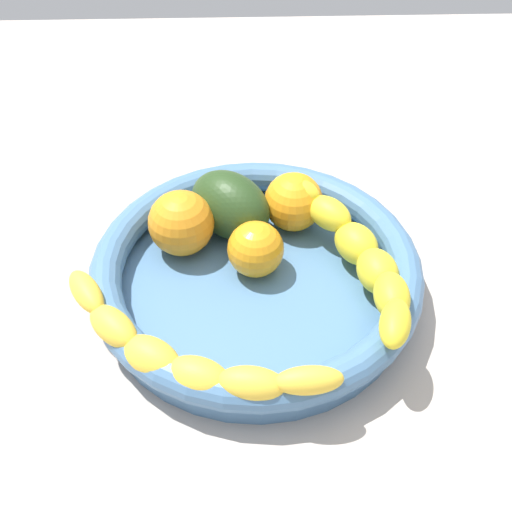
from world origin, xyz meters
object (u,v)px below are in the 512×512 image
object	(u,v)px
orange_mid_left	(181,223)
orange_mid_right	(294,202)
banana_draped_right	(180,355)
fruit_bowl	(256,275)
banana_draped_left	(358,254)
avocado_dark	(230,205)
orange_front	(259,249)

from	to	relation	value
orange_mid_left	orange_mid_right	xyz separation A→B (cm)	(10.81, 3.06, -0.23)
orange_mid_right	banana_draped_right	bearing A→B (deg)	-119.48
fruit_bowl	banana_draped_right	xyz separation A→B (cm)	(-6.29, -10.45, 1.93)
banana_draped_left	fruit_bowl	bearing A→B (deg)	178.60
banana_draped_left	avocado_dark	xyz separation A→B (cm)	(-11.42, 7.36, -0.20)
banana_draped_right	fruit_bowl	bearing A→B (deg)	58.97
avocado_dark	banana_draped_left	bearing A→B (deg)	-32.79
orange_mid_right	fruit_bowl	bearing A→B (deg)	-117.28
orange_mid_left	avocado_dark	bearing A→B (deg)	29.49
orange_front	orange_mid_left	size ratio (longest dim) A/B	0.83
fruit_bowl	orange_mid_right	bearing A→B (deg)	62.72
banana_draped_left	orange_mid_left	size ratio (longest dim) A/B	3.51
orange_mid_left	avocado_dark	distance (cm)	5.28
orange_mid_right	avocado_dark	xyz separation A→B (cm)	(-6.21, -0.46, 0.11)
fruit_bowl	banana_draped_left	xyz separation A→B (cm)	(9.13, -0.22, 2.65)
banana_draped_left	orange_front	bearing A→B (deg)	170.25
orange_front	avocado_dark	xyz separation A→B (cm)	(-2.59, 5.84, 0.40)
fruit_bowl	orange_mid_right	distance (cm)	8.86
orange_front	fruit_bowl	bearing A→B (deg)	-102.87
banana_draped_left	orange_front	xyz separation A→B (cm)	(-8.83, 1.52, -0.60)
fruit_bowl	banana_draped_right	size ratio (longest dim) A/B	1.32
banana_draped_left	orange_mid_right	distance (cm)	9.40
avocado_dark	orange_mid_left	bearing A→B (deg)	-150.51
fruit_bowl	avocado_dark	bearing A→B (deg)	107.83
orange_mid_left	avocado_dark	world-z (taller)	same
fruit_bowl	banana_draped_left	bearing A→B (deg)	-1.40
banana_draped_left	orange_mid_left	distance (cm)	16.71
banana_draped_right	orange_front	world-z (taller)	orange_front
orange_mid_right	avocado_dark	bearing A→B (deg)	-175.80
banana_draped_left	banana_draped_right	world-z (taller)	banana_draped_left
banana_draped_left	orange_mid_left	bearing A→B (deg)	163.46
banana_draped_right	orange_mid_right	size ratio (longest dim) A/B	3.96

